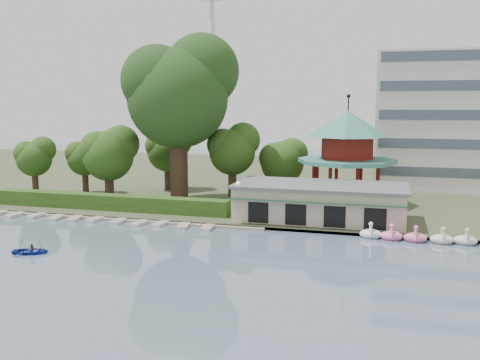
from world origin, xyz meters
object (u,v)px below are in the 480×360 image
at_px(rowboat_with_passengers, 31,248).
at_px(pavilion, 347,148).
at_px(dock, 119,219).
at_px(big_tree, 180,89).
at_px(boathouse, 320,202).

bearing_deg(rowboat_with_passengers, pavilion, 49.31).
xyz_separation_m(dock, big_tree, (3.17, 11.01, 14.65)).
bearing_deg(pavilion, dock, -148.34).
bearing_deg(boathouse, dock, -167.76).
height_order(boathouse, rowboat_with_passengers, boathouse).
height_order(boathouse, pavilion, pavilion).
bearing_deg(dock, rowboat_with_passengers, -93.63).
relative_size(boathouse, pavilion, 1.38).
relative_size(boathouse, rowboat_with_passengers, 3.64).
bearing_deg(pavilion, big_tree, -169.68).
bearing_deg(rowboat_with_passengers, big_tree, 80.81).
bearing_deg(big_tree, boathouse, -18.32).
bearing_deg(pavilion, rowboat_with_passengers, -130.69).
distance_m(boathouse, big_tree, 23.39).
height_order(boathouse, big_tree, big_tree).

